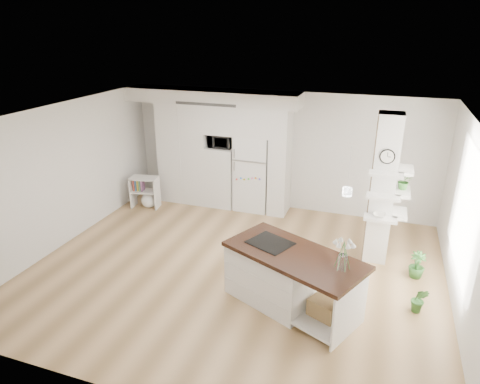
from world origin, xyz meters
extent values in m
cube|color=tan|center=(0.00, 0.00, 0.00)|extent=(7.00, 6.00, 0.01)
cube|color=white|center=(0.00, 0.00, 2.70)|extent=(7.00, 6.00, 0.04)
cube|color=silver|center=(0.00, 3.00, 1.35)|extent=(7.00, 0.04, 2.70)
cube|color=silver|center=(0.00, -3.00, 1.35)|extent=(7.00, 0.04, 2.70)
cube|color=silver|center=(-3.50, 0.00, 1.35)|extent=(0.04, 6.00, 2.70)
cube|color=silver|center=(3.50, 0.00, 1.35)|extent=(0.04, 6.00, 2.70)
cube|color=white|center=(-2.20, 2.67, 1.20)|extent=(1.20, 0.65, 2.40)
cube|color=white|center=(-1.27, 2.67, 0.71)|extent=(0.65, 0.65, 1.42)
cube|color=white|center=(-1.27, 2.67, 2.08)|extent=(0.65, 0.65, 0.65)
cube|color=white|center=(-0.53, 2.67, 2.08)|extent=(0.85, 0.65, 0.65)
cube|color=white|center=(0.10, 2.67, 1.20)|extent=(0.40, 0.65, 2.40)
cube|color=silver|center=(-1.50, 2.65, 2.55)|extent=(4.00, 0.70, 0.30)
cube|color=#262626|center=(-1.50, 2.31, 2.44)|extent=(1.40, 0.04, 0.06)
cube|color=white|center=(-0.53, 2.68, 0.88)|extent=(0.78, 0.66, 1.75)
cube|color=#B2B2B7|center=(-0.53, 2.34, 1.24)|extent=(0.78, 0.01, 0.03)
cube|color=silver|center=(2.30, 1.20, 1.35)|extent=(0.40, 0.40, 2.70)
cube|color=#A07C59|center=(2.09, 1.20, 1.35)|extent=(0.02, 0.40, 2.70)
cube|color=#A07C59|center=(2.30, 1.41, 1.35)|extent=(0.40, 0.02, 2.70)
cylinder|color=black|center=(2.30, 0.99, 2.02)|extent=(0.25, 0.03, 0.25)
cylinder|color=white|center=(2.30, 0.98, 2.02)|extent=(0.21, 0.01, 0.21)
plane|color=white|center=(3.48, 0.30, 1.50)|extent=(0.00, 2.40, 2.40)
cylinder|color=white|center=(1.70, 0.15, 2.12)|extent=(0.12, 0.12, 0.10)
cube|color=white|center=(0.86, -0.58, 0.43)|extent=(1.58, 1.35, 0.87)
cube|color=white|center=(1.75, -0.99, 0.11)|extent=(1.02, 1.10, 0.04)
cube|color=white|center=(2.06, -1.14, 0.43)|extent=(0.39, 0.81, 0.87)
cube|color=black|center=(1.18, -0.73, 0.90)|extent=(2.28, 1.75, 0.06)
cube|color=black|center=(0.76, -0.54, 0.93)|extent=(0.78, 0.73, 0.01)
cube|color=tan|center=(1.70, -0.97, 0.26)|extent=(0.50, 0.45, 0.26)
cylinder|color=white|center=(1.88, -0.94, 1.04)|extent=(0.12, 0.12, 0.22)
cube|color=white|center=(-3.22, 1.85, 0.37)|extent=(0.09, 0.36, 0.74)
cube|color=white|center=(-2.64, 1.95, 0.37)|extent=(0.09, 0.36, 0.74)
cube|color=white|center=(-2.93, 1.90, 0.73)|extent=(0.68, 0.46, 0.03)
cube|color=white|center=(-2.93, 1.90, 0.40)|extent=(0.65, 0.45, 0.03)
sphere|color=white|center=(-2.85, 1.91, 0.18)|extent=(0.36, 0.36, 0.36)
imported|color=#346E2C|center=(3.00, -0.25, 0.22)|extent=(0.28, 0.25, 0.43)
imported|color=#346E2C|center=(3.00, 0.77, 0.23)|extent=(0.29, 0.29, 0.47)
imported|color=#2D2D2D|center=(-1.27, 2.62, 1.57)|extent=(0.54, 0.37, 0.30)
imported|color=#346E2C|center=(2.63, 1.30, 1.52)|extent=(0.27, 0.23, 0.30)
imported|color=white|center=(2.30, 0.90, 1.00)|extent=(0.22, 0.22, 0.05)
camera|label=1|loc=(2.22, -6.15, 4.04)|focal=32.00mm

